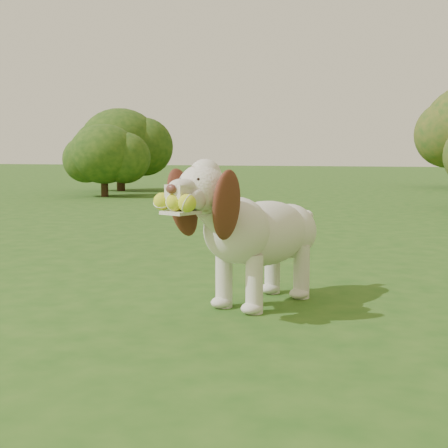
% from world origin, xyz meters
% --- Properties ---
extents(ground, '(80.00, 80.00, 0.00)m').
position_xyz_m(ground, '(0.00, 0.00, 0.00)').
color(ground, '#234F16').
rests_on(ground, ground).
extents(dog, '(0.67, 1.19, 0.79)m').
position_xyz_m(dog, '(0.05, -0.22, 0.42)').
color(dog, silver).
rests_on(dog, ground).
extents(shrub_a, '(1.34, 1.34, 1.39)m').
position_xyz_m(shrub_a, '(-5.38, 7.06, 0.82)').
color(shrub_a, '#382314').
rests_on(shrub_a, ground).
extents(shrub_e, '(1.77, 1.77, 1.83)m').
position_xyz_m(shrub_e, '(-6.07, 8.86, 1.08)').
color(shrub_e, '#382314').
rests_on(shrub_e, ground).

